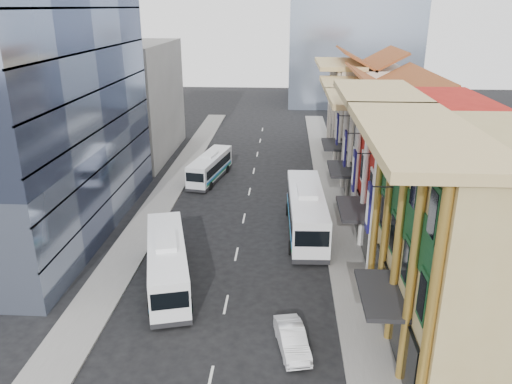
# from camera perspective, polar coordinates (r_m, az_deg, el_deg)

# --- Properties ---
(sidewalk_right) EXTENTS (3.00, 90.00, 0.15)m
(sidewalk_right) POSITION_cam_1_polar(r_m,az_deg,el_deg) (45.52, 9.35, -3.16)
(sidewalk_right) COLOR slate
(sidewalk_right) RESTS_ON ground
(sidewalk_left) EXTENTS (3.00, 90.00, 0.15)m
(sidewalk_left) POSITION_cam_1_polar(r_m,az_deg,el_deg) (46.85, -11.82, -2.63)
(sidewalk_left) COLOR slate
(sidewalk_left) RESTS_ON ground
(shophouse_tan) EXTENTS (8.00, 14.00, 12.00)m
(shophouse_tan) POSITION_cam_1_polar(r_m,az_deg,el_deg) (29.24, 24.03, -5.90)
(shophouse_tan) COLOR tan
(shophouse_tan) RESTS_ON ground
(shophouse_red) EXTENTS (8.00, 10.00, 12.00)m
(shophouse_red) POSITION_cam_1_polar(r_m,az_deg,el_deg) (39.84, 18.40, 1.70)
(shophouse_red) COLOR #A51A12
(shophouse_red) RESTS_ON ground
(shophouse_cream_near) EXTENTS (8.00, 9.00, 10.00)m
(shophouse_cream_near) POSITION_cam_1_polar(r_m,az_deg,el_deg) (48.95, 15.62, 4.17)
(shophouse_cream_near) COLOR beige
(shophouse_cream_near) RESTS_ON ground
(shophouse_cream_mid) EXTENTS (8.00, 9.00, 10.00)m
(shophouse_cream_mid) POSITION_cam_1_polar(r_m,az_deg,el_deg) (57.49, 13.87, 6.69)
(shophouse_cream_mid) COLOR beige
(shophouse_cream_mid) RESTS_ON ground
(shophouse_cream_far) EXTENTS (8.00, 12.00, 11.00)m
(shophouse_cream_far) POSITION_cam_1_polar(r_m,az_deg,el_deg) (67.51, 12.41, 9.24)
(shophouse_cream_far) COLOR beige
(shophouse_cream_far) RESTS_ON ground
(office_tower) EXTENTS (12.00, 26.00, 30.00)m
(office_tower) POSITION_cam_1_polar(r_m,az_deg,el_deg) (43.79, -25.50, 14.51)
(office_tower) COLOR #404965
(office_tower) RESTS_ON ground
(office_block_far) EXTENTS (10.00, 18.00, 14.00)m
(office_block_far) POSITION_cam_1_polar(r_m,az_deg,el_deg) (65.51, -14.24, 10.09)
(office_block_far) COLOR gray
(office_block_far) RESTS_ON ground
(bus_left_near) EXTENTS (5.25, 11.19, 3.50)m
(bus_left_near) POSITION_cam_1_polar(r_m,az_deg,el_deg) (34.88, -10.12, -7.85)
(bus_left_near) COLOR white
(bus_left_near) RESTS_ON ground
(bus_left_far) EXTENTS (3.94, 9.75, 3.05)m
(bus_left_far) POSITION_cam_1_polar(r_m,az_deg,el_deg) (55.28, -5.26, 2.92)
(bus_left_far) COLOR silver
(bus_left_far) RESTS_ON ground
(bus_right) EXTENTS (3.30, 12.50, 3.98)m
(bus_right) POSITION_cam_1_polar(r_m,az_deg,el_deg) (42.11, 5.77, -2.14)
(bus_right) COLOR white
(bus_right) RESTS_ON ground
(sedan_right) EXTENTS (2.23, 4.29, 1.35)m
(sedan_right) POSITION_cam_1_polar(r_m,az_deg,el_deg) (29.08, 4.14, -16.42)
(sedan_right) COLOR silver
(sedan_right) RESTS_ON ground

